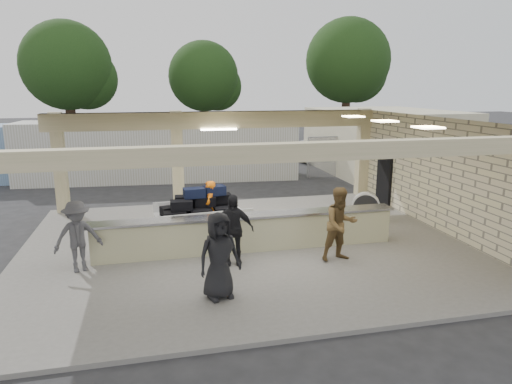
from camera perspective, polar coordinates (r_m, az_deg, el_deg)
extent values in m
plane|color=#27282A|center=(12.86, -1.44, -6.88)|extent=(120.00, 120.00, 0.00)
cube|color=slate|center=(12.84, -1.45, -6.67)|extent=(12.00, 10.00, 0.10)
cube|color=tan|center=(12.12, -1.54, 8.87)|extent=(12.00, 10.00, 0.02)
cube|color=beige|center=(14.77, 21.98, 1.82)|extent=(0.02, 10.00, 3.50)
cube|color=black|center=(17.51, 15.73, 1.92)|extent=(0.10, 0.95, 2.10)
cube|color=tan|center=(16.81, -4.81, 8.97)|extent=(12.00, 0.50, 0.60)
cube|color=tan|center=(7.47, 5.95, 5.04)|extent=(12.00, 0.30, 0.30)
cube|color=tan|center=(17.08, -23.33, 3.28)|extent=(0.40, 0.40, 3.50)
cube|color=tan|center=(16.82, -9.79, 4.03)|extent=(0.40, 0.40, 3.50)
cube|color=tan|center=(18.74, 13.14, 4.79)|extent=(0.40, 0.40, 3.50)
cube|color=white|center=(16.59, -4.66, 7.81)|extent=(1.30, 0.12, 0.06)
cube|color=#FFEABF|center=(14.75, 12.06, 9.22)|extent=(0.55, 0.55, 0.04)
cube|color=#FFEABF|center=(12.97, 15.81, 8.53)|extent=(0.55, 0.55, 0.04)
cube|color=#FFEABF|center=(11.26, 20.69, 7.57)|extent=(0.55, 0.55, 0.04)
cube|color=#BEBB8E|center=(12.22, -0.98, -5.23)|extent=(8.00, 0.50, 0.90)
cube|color=#B7B7BC|center=(12.07, -0.99, -2.98)|extent=(8.20, 0.58, 0.06)
cube|color=white|center=(13.19, -6.76, -3.19)|extent=(2.71, 1.81, 0.12)
cylinder|color=black|center=(12.61, -10.70, -6.05)|extent=(0.17, 0.42, 0.41)
cylinder|color=black|center=(13.67, -11.43, -4.57)|extent=(0.17, 0.42, 0.41)
cylinder|color=black|center=(13.04, -1.76, -5.17)|extent=(0.17, 0.42, 0.41)
cylinder|color=black|center=(14.07, -3.15, -3.82)|extent=(0.17, 0.42, 0.41)
cube|color=white|center=(13.86, -7.48, -1.54)|extent=(2.55, 0.33, 0.31)
cube|color=white|center=(12.42, -6.00, -3.22)|extent=(2.55, 0.33, 0.31)
cube|color=black|center=(12.70, -10.08, -3.03)|extent=(0.63, 0.45, 0.27)
cube|color=black|center=(12.83, -6.92, -2.76)|extent=(0.63, 0.45, 0.27)
cube|color=black|center=(12.99, -3.84, -2.49)|extent=(0.63, 0.45, 0.27)
cube|color=black|center=(13.29, -10.52, -2.33)|extent=(0.63, 0.45, 0.27)
cube|color=black|center=(13.41, -7.50, -2.08)|extent=(0.63, 0.45, 0.27)
cube|color=black|center=(13.56, -4.54, -1.83)|extent=(0.63, 0.45, 0.27)
cube|color=black|center=(12.76, -9.30, -1.64)|extent=(0.63, 0.45, 0.27)
cube|color=black|center=(13.09, -6.38, -1.17)|extent=(0.63, 0.45, 0.27)
cube|color=black|center=(13.40, -4.45, -0.80)|extent=(0.63, 0.45, 0.27)
cube|color=black|center=(13.28, -8.83, -1.04)|extent=(0.63, 0.45, 0.27)
cube|color=black|center=(12.96, -7.73, -0.10)|extent=(0.63, 0.45, 0.27)
cube|color=black|center=(13.19, -5.21, 0.20)|extent=(0.63, 0.45, 0.27)
cylinder|color=white|center=(15.05, 13.55, -1.71)|extent=(0.93, 0.64, 0.89)
cylinder|color=black|center=(15.05, 13.55, -1.71)|extent=(0.86, 0.64, 0.79)
cube|color=white|center=(15.03, 12.46, -3.24)|extent=(0.06, 0.49, 0.30)
cube|color=white|center=(15.29, 14.47, -3.07)|extent=(0.06, 0.49, 0.30)
imported|color=orange|center=(13.19, -5.87, -2.17)|extent=(0.46, 0.67, 1.67)
imported|color=brown|center=(11.56, 10.52, -3.99)|extent=(0.96, 0.52, 1.88)
imported|color=black|center=(11.16, -2.96, -4.70)|extent=(1.08, 0.54, 1.76)
imported|color=#49494E|center=(11.51, -21.39, -5.19)|extent=(1.17, 0.74, 1.71)
imported|color=black|center=(9.43, -4.64, -7.93)|extent=(0.96, 0.60, 1.83)
imported|color=silver|center=(28.07, 10.03, 5.40)|extent=(5.49, 3.17, 1.48)
imported|color=silver|center=(29.49, 20.50, 5.10)|extent=(4.91, 3.09, 1.45)
imported|color=black|center=(28.87, 0.67, 5.80)|extent=(4.52, 1.76, 1.48)
cube|color=silver|center=(22.38, -11.83, 5.11)|extent=(13.10, 3.54, 2.80)
cylinder|color=gray|center=(22.38, 6.48, 4.27)|extent=(0.06, 0.06, 2.00)
cylinder|color=gray|center=(23.12, 11.18, 4.39)|extent=(0.06, 0.06, 2.00)
cylinder|color=gray|center=(24.00, 15.56, 4.47)|extent=(0.06, 0.06, 2.00)
cylinder|color=gray|center=(25.02, 19.60, 4.52)|extent=(0.06, 0.06, 2.00)
cylinder|color=gray|center=(26.14, 23.31, 4.55)|extent=(0.06, 0.06, 2.00)
cylinder|color=gray|center=(27.37, 26.71, 4.56)|extent=(0.06, 0.06, 2.00)
cube|color=gray|center=(25.02, 19.60, 4.52)|extent=(12.00, 0.02, 2.00)
cylinder|color=gray|center=(24.90, 19.78, 6.79)|extent=(12.00, 0.05, 0.05)
cylinder|color=#382619|center=(36.34, -22.12, 8.74)|extent=(0.70, 0.70, 4.50)
sphere|color=black|center=(36.31, -22.62, 14.40)|extent=(6.30, 6.30, 6.30)
sphere|color=black|center=(36.71, -20.45, 13.14)|extent=(4.50, 4.50, 4.50)
cylinder|color=#382619|center=(38.18, -6.45, 9.38)|extent=(0.70, 0.70, 4.00)
sphere|color=black|center=(38.11, -6.58, 14.19)|extent=(5.60, 5.60, 5.60)
sphere|color=black|center=(38.85, -4.85, 13.02)|extent=(4.00, 4.00, 4.00)
cylinder|color=#382619|center=(40.38, 11.14, 10.13)|extent=(0.70, 0.70, 5.00)
sphere|color=black|center=(40.39, 11.40, 15.80)|extent=(7.00, 7.00, 7.00)
sphere|color=black|center=(41.40, 12.55, 14.29)|extent=(5.00, 5.00, 5.00)
cube|color=beige|center=(25.04, 15.57, 6.19)|extent=(6.00, 8.00, 3.20)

